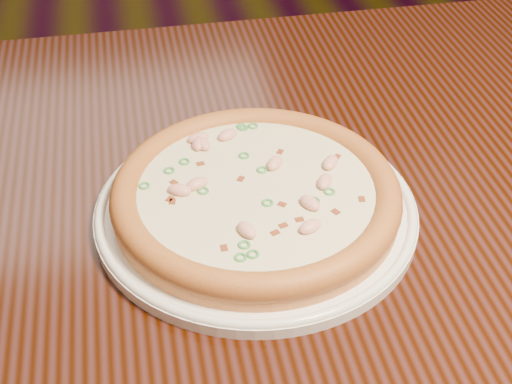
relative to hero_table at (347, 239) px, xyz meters
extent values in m
plane|color=black|center=(-0.31, 0.71, -0.65)|extent=(9.00, 9.00, 0.00)
cube|color=black|center=(0.00, 0.00, 0.08)|extent=(1.20, 0.80, 0.04)
cylinder|color=white|center=(-0.12, -0.05, 0.10)|extent=(0.33, 0.33, 0.01)
torus|color=white|center=(-0.12, -0.05, 0.11)|extent=(0.32, 0.32, 0.01)
cylinder|color=#D08947|center=(-0.12, -0.05, 0.12)|extent=(0.29, 0.29, 0.02)
torus|color=#C0722E|center=(-0.12, -0.05, 0.13)|extent=(0.29, 0.29, 0.03)
cylinder|color=beige|center=(-0.12, -0.05, 0.13)|extent=(0.24, 0.24, 0.00)
ellipsoid|color=#F2B29E|center=(-0.13, 0.04, 0.14)|extent=(0.03, 0.02, 0.01)
ellipsoid|color=#F2B29E|center=(-0.08, -0.12, 0.14)|extent=(0.03, 0.02, 0.01)
ellipsoid|color=#F2B29E|center=(-0.14, -0.11, 0.14)|extent=(0.02, 0.03, 0.01)
ellipsoid|color=#F2B29E|center=(-0.04, -0.03, 0.14)|extent=(0.03, 0.03, 0.01)
ellipsoid|color=#F2B29E|center=(-0.16, 0.03, 0.14)|extent=(0.02, 0.03, 0.01)
ellipsoid|color=#F2B29E|center=(-0.19, -0.04, 0.14)|extent=(0.03, 0.02, 0.01)
ellipsoid|color=#F2B29E|center=(-0.17, 0.04, 0.14)|extent=(0.03, 0.02, 0.01)
ellipsoid|color=#F2B29E|center=(-0.09, -0.02, 0.14)|extent=(0.03, 0.03, 0.01)
ellipsoid|color=#F2B29E|center=(-0.07, -0.09, 0.14)|extent=(0.02, 0.03, 0.01)
ellipsoid|color=#F2B29E|center=(-0.05, -0.06, 0.14)|extent=(0.02, 0.03, 0.01)
ellipsoid|color=#F2B29E|center=(-0.17, 0.03, 0.14)|extent=(0.02, 0.03, 0.01)
ellipsoid|color=#F2B29E|center=(-0.18, -0.04, 0.14)|extent=(0.03, 0.02, 0.01)
cube|color=maroon|center=(-0.20, -0.03, 0.13)|extent=(0.01, 0.01, 0.00)
cube|color=maroon|center=(-0.02, -0.09, 0.13)|extent=(0.01, 0.01, 0.00)
cube|color=maroon|center=(-0.05, -0.10, 0.13)|extent=(0.01, 0.01, 0.00)
cube|color=maroon|center=(-0.08, 0.01, 0.13)|extent=(0.01, 0.01, 0.00)
cube|color=maroon|center=(-0.17, 0.00, 0.13)|extent=(0.01, 0.01, 0.00)
cube|color=maroon|center=(-0.20, -0.06, 0.13)|extent=(0.01, 0.01, 0.00)
cube|color=maroon|center=(-0.10, -0.08, 0.13)|extent=(0.01, 0.01, 0.00)
cube|color=maroon|center=(-0.11, -0.11, 0.13)|extent=(0.01, 0.01, 0.00)
cube|color=maroon|center=(-0.12, -0.12, 0.13)|extent=(0.01, 0.01, 0.00)
cube|color=maroon|center=(-0.16, -0.13, 0.13)|extent=(0.01, 0.01, 0.00)
cube|color=maroon|center=(-0.13, -0.03, 0.13)|extent=(0.01, 0.01, 0.00)
cube|color=maroon|center=(-0.21, -0.05, 0.13)|extent=(0.01, 0.01, 0.00)
cube|color=maroon|center=(-0.09, -0.10, 0.13)|extent=(0.01, 0.01, 0.00)
cube|color=maroon|center=(-0.03, -0.01, 0.13)|extent=(0.01, 0.01, 0.00)
torus|color=#409045|center=(-0.15, -0.13, 0.13)|extent=(0.02, 0.02, 0.00)
torus|color=#409045|center=(-0.20, -0.01, 0.13)|extent=(0.02, 0.02, 0.00)
torus|color=#409045|center=(-0.14, -0.14, 0.13)|extent=(0.02, 0.02, 0.00)
torus|color=#409045|center=(-0.15, -0.14, 0.13)|extent=(0.02, 0.02, 0.00)
torus|color=#409045|center=(-0.23, -0.03, 0.13)|extent=(0.01, 0.01, 0.00)
torus|color=#409045|center=(-0.10, 0.06, 0.13)|extent=(0.02, 0.02, 0.00)
torus|color=#409045|center=(-0.11, 0.06, 0.13)|extent=(0.02, 0.02, 0.00)
torus|color=#409045|center=(-0.12, 0.06, 0.13)|extent=(0.01, 0.01, 0.00)
torus|color=#409045|center=(-0.07, -0.08, 0.13)|extent=(0.01, 0.01, 0.00)
torus|color=#409045|center=(-0.16, 0.04, 0.13)|extent=(0.01, 0.01, 0.00)
torus|color=#409045|center=(-0.11, -0.08, 0.13)|extent=(0.02, 0.02, 0.00)
torus|color=#409045|center=(-0.12, 0.01, 0.13)|extent=(0.01, 0.01, 0.00)
torus|color=#409045|center=(-0.18, 0.01, 0.13)|extent=(0.02, 0.02, 0.00)
torus|color=#409045|center=(-0.11, -0.02, 0.13)|extent=(0.01, 0.01, 0.00)
torus|color=#409045|center=(-0.17, -0.05, 0.13)|extent=(0.01, 0.01, 0.00)
torus|color=#409045|center=(-0.05, -0.07, 0.13)|extent=(0.01, 0.01, 0.00)
torus|color=#409045|center=(-0.16, 0.05, 0.13)|extent=(0.02, 0.02, 0.00)
camera|label=1|loc=(-0.23, -0.59, 0.57)|focal=50.00mm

